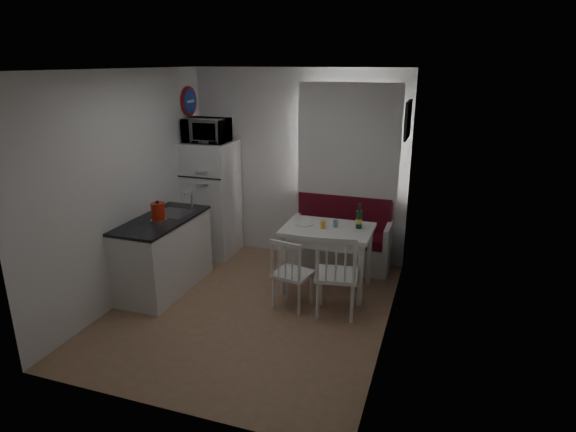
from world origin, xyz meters
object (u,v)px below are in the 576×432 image
at_px(kitchen_counter, 164,253).
at_px(microwave, 207,130).
at_px(dining_table, 328,235).
at_px(fridge, 212,199).
at_px(wine_bottle, 359,216).
at_px(kettle, 158,212).
at_px(chair_right, 335,267).
at_px(chair_left, 290,267).
at_px(bench, 341,244).

height_order(kitchen_counter, microwave, microwave).
relative_size(dining_table, microwave, 1.82).
distance_m(fridge, wine_bottle, 2.27).
bearing_deg(wine_bottle, kettle, -158.76).
bearing_deg(dining_table, chair_right, -69.93).
height_order(fridge, wine_bottle, fridge).
bearing_deg(chair_left, kettle, -166.20).
relative_size(fridge, kettle, 6.48).
distance_m(kettle, wine_bottle, 2.33).
bearing_deg(kitchen_counter, dining_table, 18.36).
distance_m(bench, fridge, 1.93).
relative_size(kitchen_counter, kettle, 5.28).
height_order(bench, kettle, kettle).
relative_size(kettle, wine_bottle, 0.83).
distance_m(dining_table, microwave, 2.22).
bearing_deg(fridge, kitchen_counter, -90.90).
bearing_deg(chair_right, kettle, 173.18).
distance_m(bench, microwave, 2.37).
xyz_separation_m(chair_left, wine_bottle, (0.60, 0.76, 0.42)).
bearing_deg(kitchen_counter, bench, 35.79).
height_order(chair_left, wine_bottle, wine_bottle).
xyz_separation_m(bench, fridge, (-1.86, -0.11, 0.49)).
bearing_deg(bench, microwave, -175.05).
height_order(chair_right, kettle, kettle).
xyz_separation_m(dining_table, microwave, (-1.85, 0.57, 1.08)).
bearing_deg(kitchen_counter, chair_right, -1.27).
bearing_deg(kettle, fridge, 91.26).
xyz_separation_m(chair_right, microwave, (-2.10, 1.24, 1.19)).
distance_m(dining_table, kettle, 2.00).
xyz_separation_m(bench, kettle, (-1.83, -1.48, 0.71)).
height_order(kitchen_counter, bench, kitchen_counter).
bearing_deg(wine_bottle, fridge, 166.67).
distance_m(dining_table, chair_right, 0.72).
bearing_deg(bench, fridge, -176.59).
relative_size(bench, kettle, 5.33).
distance_m(kitchen_counter, kettle, 0.59).
height_order(fridge, microwave, microwave).
bearing_deg(kettle, chair_right, 2.11).
bearing_deg(microwave, chair_left, -37.45).
relative_size(chair_left, wine_bottle, 1.52).
bearing_deg(dining_table, kitchen_counter, -162.07).
bearing_deg(microwave, wine_bottle, -12.10).
relative_size(bench, wine_bottle, 4.45).
bearing_deg(dining_table, bench, 89.14).
bearing_deg(microwave, bench, 4.95).
xyz_separation_m(bench, dining_table, (-0.01, -0.73, 0.38)).
xyz_separation_m(bench, chair_right, (0.24, -1.40, 0.28)).
bearing_deg(fridge, kettle, -88.74).
bearing_deg(chair_left, chair_right, 9.11).
bearing_deg(dining_table, kettle, -158.20).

